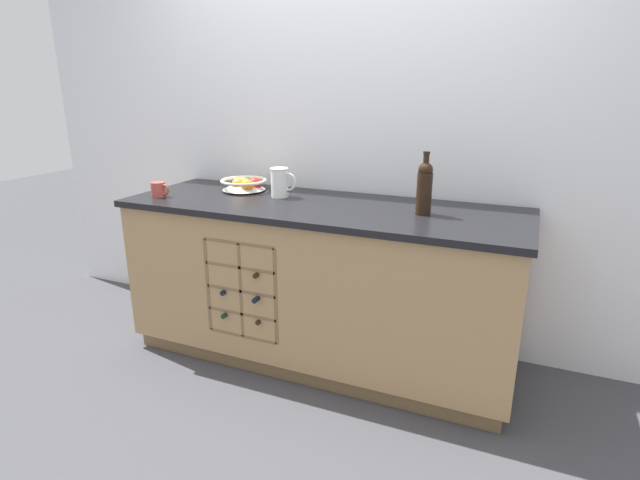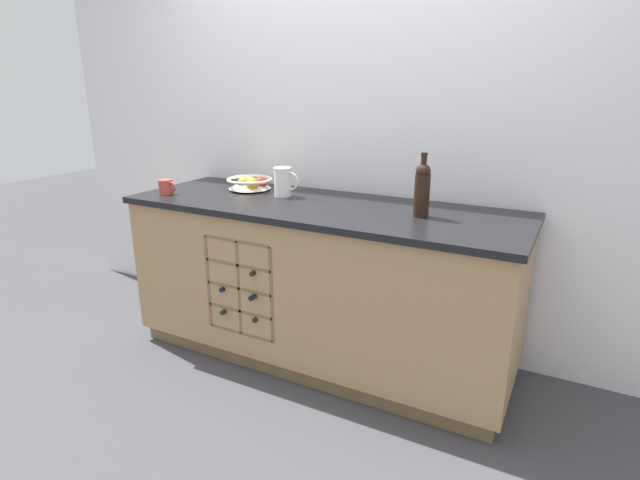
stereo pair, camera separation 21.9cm
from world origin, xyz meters
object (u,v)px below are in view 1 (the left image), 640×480
fruit_bowl (244,184)px  white_pitcher (280,182)px  ceramic_mug (159,190)px  standing_wine_bottle (425,187)px

fruit_bowl → white_pitcher: 0.28m
fruit_bowl → white_pitcher: (0.27, -0.06, 0.04)m
white_pitcher → ceramic_mug: size_ratio=1.45×
fruit_bowl → standing_wine_bottle: (1.11, -0.13, 0.09)m
fruit_bowl → ceramic_mug: bearing=-138.1°
fruit_bowl → ceramic_mug: size_ratio=2.41×
ceramic_mug → standing_wine_bottle: size_ratio=0.37×
fruit_bowl → standing_wine_bottle: standing_wine_bottle is taller
ceramic_mug → standing_wine_bottle: (1.48, 0.20, 0.10)m
ceramic_mug → standing_wine_bottle: 1.50m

